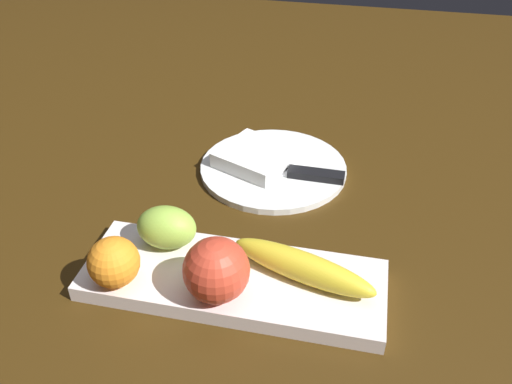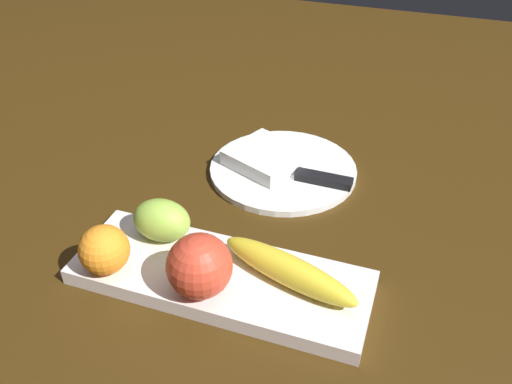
{
  "view_description": "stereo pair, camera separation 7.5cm",
  "coord_description": "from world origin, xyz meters",
  "px_view_note": "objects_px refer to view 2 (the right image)",
  "views": [
    {
      "loc": [
        -0.09,
        0.47,
        0.49
      ],
      "look_at": [
        0.04,
        -0.12,
        0.05
      ],
      "focal_mm": 37.58,
      "sensor_mm": 36.0,
      "label": 1
    },
    {
      "loc": [
        -0.17,
        0.45,
        0.49
      ],
      "look_at": [
        0.04,
        -0.12,
        0.05
      ],
      "focal_mm": 37.58,
      "sensor_mm": 36.0,
      "label": 2
    }
  ],
  "objects_px": {
    "orange_near_apple": "(104,250)",
    "dinner_plate": "(283,170)",
    "apple": "(199,266)",
    "grape_bunch": "(162,220)",
    "knife": "(314,178)",
    "banana": "(288,270)",
    "folded_napkin": "(266,157)",
    "fruit_tray": "(221,277)"
  },
  "relations": [
    {
      "from": "apple",
      "to": "orange_near_apple",
      "type": "xyz_separation_m",
      "value": [
        0.13,
        0.01,
        -0.01
      ]
    },
    {
      "from": "folded_napkin",
      "to": "knife",
      "type": "xyz_separation_m",
      "value": [
        -0.09,
        0.02,
        -0.01
      ]
    },
    {
      "from": "orange_near_apple",
      "to": "dinner_plate",
      "type": "distance_m",
      "value": 0.34
    },
    {
      "from": "fruit_tray",
      "to": "dinner_plate",
      "type": "xyz_separation_m",
      "value": [
        0.0,
        -0.27,
        -0.01
      ]
    },
    {
      "from": "banana",
      "to": "orange_near_apple",
      "type": "bearing_deg",
      "value": 30.55
    },
    {
      "from": "fruit_tray",
      "to": "apple",
      "type": "relative_size",
      "value": 4.82
    },
    {
      "from": "dinner_plate",
      "to": "folded_napkin",
      "type": "height_order",
      "value": "folded_napkin"
    },
    {
      "from": "banana",
      "to": "folded_napkin",
      "type": "xyz_separation_m",
      "value": [
        0.11,
        -0.26,
        -0.02
      ]
    },
    {
      "from": "orange_near_apple",
      "to": "grape_bunch",
      "type": "bearing_deg",
      "value": -115.83
    },
    {
      "from": "fruit_tray",
      "to": "banana",
      "type": "relative_size",
      "value": 2.02
    },
    {
      "from": "apple",
      "to": "grape_bunch",
      "type": "xyz_separation_m",
      "value": [
        0.09,
        -0.07,
        -0.01
      ]
    },
    {
      "from": "apple",
      "to": "dinner_plate",
      "type": "distance_m",
      "value": 0.31
    },
    {
      "from": "banana",
      "to": "dinner_plate",
      "type": "xyz_separation_m",
      "value": [
        0.08,
        -0.26,
        -0.04
      ]
    },
    {
      "from": "banana",
      "to": "knife",
      "type": "height_order",
      "value": "banana"
    },
    {
      "from": "grape_bunch",
      "to": "knife",
      "type": "height_order",
      "value": "grape_bunch"
    },
    {
      "from": "grape_bunch",
      "to": "folded_napkin",
      "type": "distance_m",
      "value": 0.24
    },
    {
      "from": "knife",
      "to": "orange_near_apple",
      "type": "bearing_deg",
      "value": 57.45
    },
    {
      "from": "apple",
      "to": "grape_bunch",
      "type": "height_order",
      "value": "apple"
    },
    {
      "from": "banana",
      "to": "folded_napkin",
      "type": "bearing_deg",
      "value": -49.24
    },
    {
      "from": "fruit_tray",
      "to": "orange_near_apple",
      "type": "height_order",
      "value": "orange_near_apple"
    },
    {
      "from": "apple",
      "to": "folded_napkin",
      "type": "bearing_deg",
      "value": -86.09
    },
    {
      "from": "apple",
      "to": "grape_bunch",
      "type": "relative_size",
      "value": 1.0
    },
    {
      "from": "fruit_tray",
      "to": "banana",
      "type": "distance_m",
      "value": 0.09
    },
    {
      "from": "apple",
      "to": "knife",
      "type": "distance_m",
      "value": 0.3
    },
    {
      "from": "orange_near_apple",
      "to": "folded_napkin",
      "type": "bearing_deg",
      "value": -108.52
    },
    {
      "from": "banana",
      "to": "grape_bunch",
      "type": "bearing_deg",
      "value": 9.2
    },
    {
      "from": "dinner_plate",
      "to": "knife",
      "type": "height_order",
      "value": "knife"
    },
    {
      "from": "knife",
      "to": "folded_napkin",
      "type": "bearing_deg",
      "value": -12.64
    },
    {
      "from": "grape_bunch",
      "to": "dinner_plate",
      "type": "bearing_deg",
      "value": -112.49
    },
    {
      "from": "dinner_plate",
      "to": "grape_bunch",
      "type": "bearing_deg",
      "value": 67.51
    },
    {
      "from": "folded_napkin",
      "to": "knife",
      "type": "distance_m",
      "value": 0.09
    },
    {
      "from": "apple",
      "to": "dinner_plate",
      "type": "bearing_deg",
      "value": -91.72
    },
    {
      "from": "knife",
      "to": "grape_bunch",
      "type": "bearing_deg",
      "value": 54.96
    },
    {
      "from": "orange_near_apple",
      "to": "grape_bunch",
      "type": "relative_size",
      "value": 0.8
    },
    {
      "from": "apple",
      "to": "folded_napkin",
      "type": "height_order",
      "value": "apple"
    },
    {
      "from": "grape_bunch",
      "to": "dinner_plate",
      "type": "relative_size",
      "value": 0.32
    },
    {
      "from": "banana",
      "to": "knife",
      "type": "distance_m",
      "value": 0.24
    },
    {
      "from": "banana",
      "to": "apple",
      "type": "bearing_deg",
      "value": 44.08
    },
    {
      "from": "banana",
      "to": "orange_near_apple",
      "type": "relative_size",
      "value": 2.98
    },
    {
      "from": "knife",
      "to": "fruit_tray",
      "type": "bearing_deg",
      "value": 77.9
    },
    {
      "from": "fruit_tray",
      "to": "grape_bunch",
      "type": "bearing_deg",
      "value": -20.34
    },
    {
      "from": "folded_napkin",
      "to": "grape_bunch",
      "type": "bearing_deg",
      "value": 74.07
    }
  ]
}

